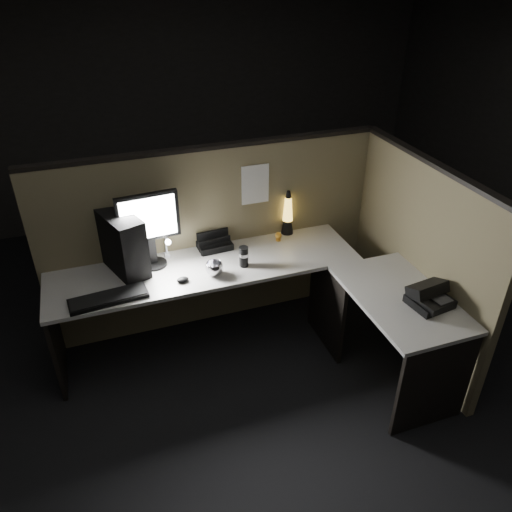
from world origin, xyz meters
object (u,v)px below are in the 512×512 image
object	(u,v)px
keyboard	(109,298)
lava_lamp	(288,216)
monitor	(149,223)
desk_phone	(429,296)
pc_tower	(123,244)

from	to	relation	value
keyboard	lava_lamp	bearing A→B (deg)	11.91
monitor	desk_phone	world-z (taller)	monitor
monitor	lava_lamp	distance (m)	1.14
pc_tower	lava_lamp	distance (m)	1.33
pc_tower	keyboard	distance (m)	0.42
pc_tower	desk_phone	bearing A→B (deg)	-49.87
keyboard	desk_phone	xyz separation A→B (m)	(1.98, -0.74, 0.05)
pc_tower	keyboard	bearing A→B (deg)	-135.22
monitor	desk_phone	xyz separation A→B (m)	(1.62, -1.09, -0.28)
monitor	keyboard	bearing A→B (deg)	-140.76
keyboard	desk_phone	world-z (taller)	desk_phone
keyboard	lava_lamp	size ratio (longest dim) A/B	1.37
keyboard	desk_phone	distance (m)	2.12
pc_tower	desk_phone	size ratio (longest dim) A/B	1.51
monitor	lava_lamp	bearing A→B (deg)	1.24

